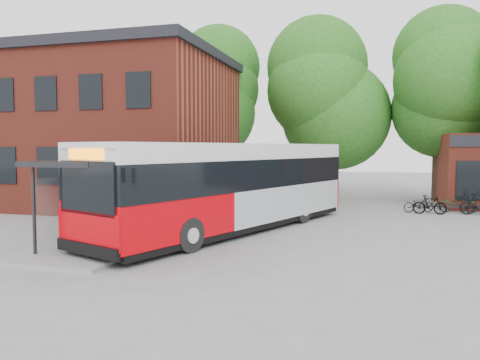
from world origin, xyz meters
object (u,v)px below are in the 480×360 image
(city_bus, at_px, (233,187))
(bicycle_0, at_px, (419,204))
(bicycle_2, at_px, (458,204))
(bicycle_3, at_px, (479,204))
(bicycle_1, at_px, (430,205))
(bus_shelter, at_px, (105,202))

(city_bus, xyz_separation_m, bicycle_0, (7.54, 7.48, -1.30))
(bicycle_2, distance_m, bicycle_3, 1.03)
(bicycle_0, distance_m, bicycle_1, 0.74)
(bicycle_1, distance_m, bicycle_2, 1.73)
(bus_shelter, relative_size, bicycle_3, 4.04)
(bicycle_0, relative_size, bicycle_3, 0.90)
(bicycle_1, bearing_deg, city_bus, 133.18)
(bus_shelter, xyz_separation_m, city_bus, (3.46, 3.60, 0.26))
(city_bus, bearing_deg, bus_shelter, -112.80)
(city_bus, distance_m, bicycle_1, 10.64)
(bus_shelter, xyz_separation_m, bicycle_0, (11.00, 11.09, -1.04))
(bicycle_0, height_order, bicycle_1, bicycle_1)
(bicycle_2, height_order, bicycle_3, bicycle_3)
(bicycle_0, relative_size, bicycle_1, 1.00)
(bus_shelter, relative_size, city_bus, 0.52)
(bicycle_1, relative_size, bicycle_3, 0.91)
(bicycle_3, bearing_deg, bicycle_2, 53.36)
(bicycle_2, bearing_deg, bus_shelter, 133.10)
(bus_shelter, bearing_deg, city_bus, 46.16)
(bus_shelter, relative_size, bicycle_2, 3.99)
(city_bus, xyz_separation_m, bicycle_2, (9.43, 7.87, -1.25))
(bus_shelter, bearing_deg, bicycle_2, 41.68)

